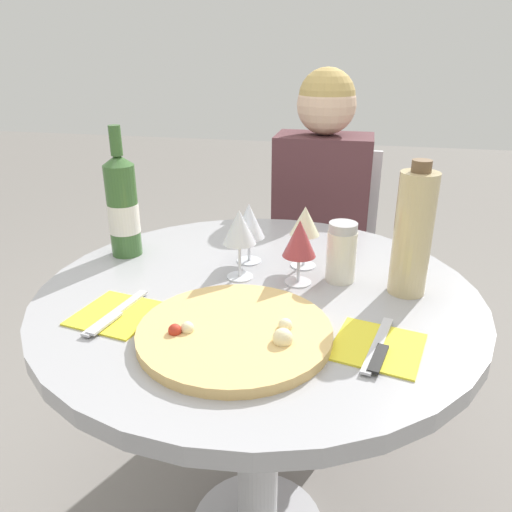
# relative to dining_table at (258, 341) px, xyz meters

# --- Properties ---
(dining_table) EXTENTS (0.96, 0.96, 0.75)m
(dining_table) POSITION_rel_dining_table_xyz_m (0.00, 0.00, 0.00)
(dining_table) COLOR #B2B2B7
(dining_table) RESTS_ON ground_plane
(chair_behind_diner) EXTENTS (0.40, 0.40, 0.89)m
(chair_behind_diner) POSITION_rel_dining_table_xyz_m (0.07, 0.80, -0.19)
(chair_behind_diner) COLOR silver
(chair_behind_diner) RESTS_ON ground_plane
(seated_diner) EXTENTS (0.32, 0.41, 1.18)m
(seated_diner) POSITION_rel_dining_table_xyz_m (0.07, 0.67, -0.07)
(seated_diner) COLOR #512D33
(seated_diner) RESTS_ON ground_plane
(pizza_large) EXTENTS (0.36, 0.36, 0.04)m
(pizza_large) POSITION_rel_dining_table_xyz_m (-0.00, -0.20, 0.14)
(pizza_large) COLOR #DBB26B
(pizza_large) RESTS_ON dining_table
(wine_bottle) EXTENTS (0.08, 0.08, 0.32)m
(wine_bottle) POSITION_rel_dining_table_xyz_m (-0.37, 0.12, 0.26)
(wine_bottle) COLOR #38602D
(wine_bottle) RESTS_ON dining_table
(tall_carafe) EXTENTS (0.08, 0.08, 0.29)m
(tall_carafe) POSITION_rel_dining_table_xyz_m (0.31, 0.05, 0.27)
(tall_carafe) COLOR tan
(tall_carafe) RESTS_ON dining_table
(sugar_shaker) EXTENTS (0.07, 0.07, 0.14)m
(sugar_shaker) POSITION_rel_dining_table_xyz_m (0.17, 0.08, 0.20)
(sugar_shaker) COLOR silver
(sugar_shaker) RESTS_ON dining_table
(wine_glass_front_left) EXTENTS (0.08, 0.08, 0.16)m
(wine_glass_front_left) POSITION_rel_dining_table_xyz_m (-0.05, 0.05, 0.25)
(wine_glass_front_left) COLOR silver
(wine_glass_front_left) RESTS_ON dining_table
(wine_glass_front_right) EXTENTS (0.07, 0.07, 0.15)m
(wine_glass_front_right) POSITION_rel_dining_table_xyz_m (0.08, 0.05, 0.24)
(wine_glass_front_right) COLOR silver
(wine_glass_front_right) RESTS_ON dining_table
(wine_glass_back_right) EXTENTS (0.07, 0.07, 0.15)m
(wine_glass_back_right) POSITION_rel_dining_table_xyz_m (0.08, 0.14, 0.25)
(wine_glass_back_right) COLOR silver
(wine_glass_back_right) RESTS_ON dining_table
(wine_glass_back_left) EXTENTS (0.08, 0.08, 0.15)m
(wine_glass_back_left) POSITION_rel_dining_table_xyz_m (-0.05, 0.14, 0.24)
(wine_glass_back_left) COLOR silver
(wine_glass_back_left) RESTS_ON dining_table
(place_setting_left) EXTENTS (0.17, 0.19, 0.01)m
(place_setting_left) POSITION_rel_dining_table_xyz_m (-0.25, -0.18, 0.14)
(place_setting_left) COLOR yellow
(place_setting_left) RESTS_ON dining_table
(place_setting_right) EXTENTS (0.18, 0.19, 0.01)m
(place_setting_right) POSITION_rel_dining_table_xyz_m (0.25, -0.18, 0.14)
(place_setting_right) COLOR yellow
(place_setting_right) RESTS_ON dining_table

